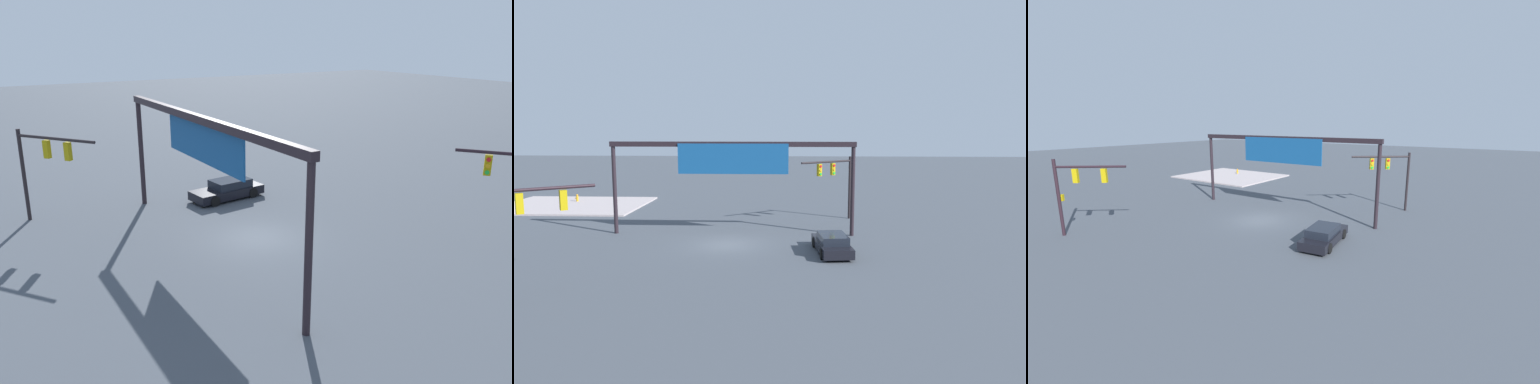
# 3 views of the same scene
# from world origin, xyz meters

# --- Properties ---
(ground_plane) EXTENTS (181.66, 181.66, 0.00)m
(ground_plane) POSITION_xyz_m (0.00, 0.00, 0.00)
(ground_plane) COLOR #464C55
(sidewalk_corner) EXTENTS (13.33, 10.44, 0.15)m
(sidewalk_corner) POSITION_xyz_m (16.66, -14.62, 0.07)
(sidewalk_corner) COLOR #B8AAAA
(sidewalk_corner) RESTS_ON ground
(traffic_signal_near_corner) EXTENTS (4.08, 2.95, 5.28)m
(traffic_signal_near_corner) POSITION_xyz_m (8.15, 9.58, 3.55)
(traffic_signal_near_corner) COLOR black
(traffic_signal_near_corner) RESTS_ON ground
(traffic_signal_opposite_side) EXTENTS (4.14, 3.16, 5.11)m
(traffic_signal_opposite_side) POSITION_xyz_m (-7.71, -8.70, 3.62)
(traffic_signal_opposite_side) COLOR black
(traffic_signal_opposite_side) RESTS_ON ground
(overhead_sign_gantry) EXTENTS (17.05, 0.43, 6.51)m
(overhead_sign_gantry) POSITION_xyz_m (-0.03, -3.03, 5.32)
(overhead_sign_gantry) COLOR black
(overhead_sign_gantry) RESTS_ON ground
(sedan_car_approaching) EXTENTS (2.29, 4.79, 1.21)m
(sedan_car_approaching) POSITION_xyz_m (-6.58, 1.75, 0.57)
(sedan_car_approaching) COLOR black
(sedan_car_approaching) RESTS_ON ground
(fire_hydrant_on_curb) EXTENTS (0.33, 0.22, 0.71)m
(fire_hydrant_on_curb) POSITION_xyz_m (17.11, -16.57, 0.49)
(fire_hydrant_on_curb) COLOR gold
(fire_hydrant_on_curb) RESTS_ON sidewalk_corner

